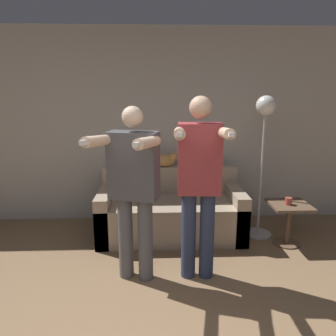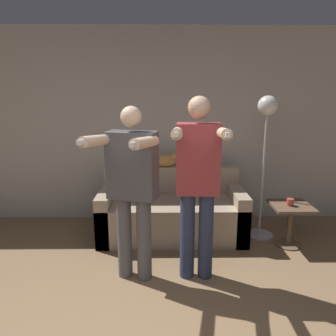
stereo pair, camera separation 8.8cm
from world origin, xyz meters
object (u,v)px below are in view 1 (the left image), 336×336
couch (171,213)px  cat (164,160)px  floor_lamp (264,132)px  cup (288,201)px  person_left (133,184)px  side_table (289,215)px  person_right (199,179)px

couch → cat: size_ratio=4.20×
floor_lamp → cup: (0.24, -0.29, -0.76)m
floor_lamp → person_left: bearing=-147.9°
person_left → side_table: bearing=36.3°
person_left → cup: (1.73, 0.64, -0.42)m
person_right → cat: 1.35m
cat → floor_lamp: size_ratio=0.24×
cat → side_table: bearing=-24.1°
cat → side_table: 1.67m
person_left → floor_lamp: size_ratio=0.96×
side_table → floor_lamp: bearing=135.1°
cat → cup: size_ratio=5.19×
cat → floor_lamp: floor_lamp is taller
person_right → floor_lamp: 1.33m
person_right → side_table: bearing=33.6°
floor_lamp → side_table: floor_lamp is taller
couch → cup: bearing=-14.8°
person_right → floor_lamp: person_right is taller
person_left → cat: person_left is taller
person_left → cat: size_ratio=3.93×
person_left → person_right: (0.60, -0.00, 0.04)m
couch → person_left: 1.27m
couch → cat: cat is taller
side_table → person_right: bearing=-149.9°
floor_lamp → cup: size_ratio=21.31×
couch → person_right: bearing=-78.1°
person_left → cup: size_ratio=20.40×
couch → person_left: (-0.39, -1.00, 0.68)m
floor_lamp → side_table: 1.02m
couch → side_table: (1.37, -0.33, 0.08)m
side_table → cup: size_ratio=6.21×
cat → person_right: bearing=-77.9°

